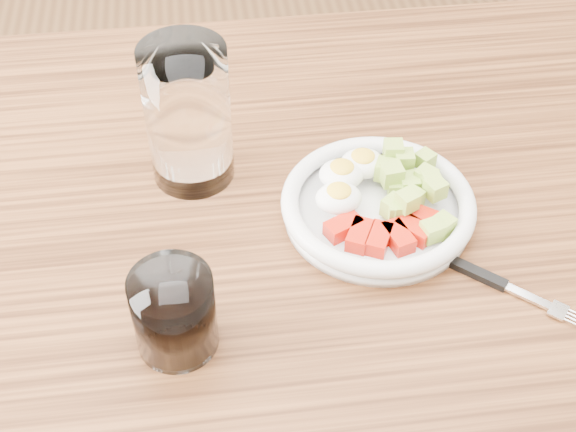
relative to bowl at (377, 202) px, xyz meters
The scene contains 5 objects.
dining_table 0.15m from the bowl, 162.65° to the right, with size 1.50×0.90×0.77m.
bowl is the anchor object (origin of this frame).
fork 0.15m from the bowl, 48.91° to the right, with size 0.15×0.13×0.01m.
water_glass 0.23m from the bowl, 153.95° to the left, with size 0.10×0.10×0.17m, color white.
coffee_glass 0.27m from the bowl, 147.31° to the right, with size 0.08×0.08×0.09m.
Camera 1 is at (-0.09, -0.58, 1.41)m, focal length 50.00 mm.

